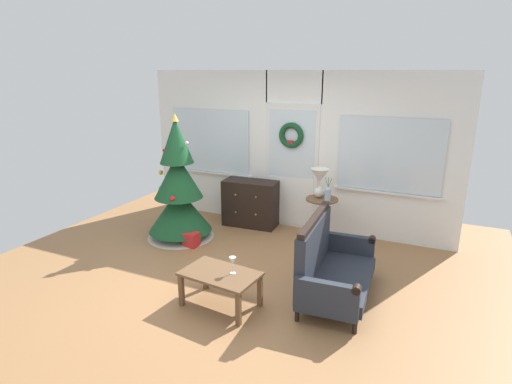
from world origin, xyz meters
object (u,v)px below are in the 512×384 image
side_table (321,212)px  table_lamp (320,179)px  christmas_tree (179,193)px  flower_vase (328,193)px  settee_sofa (329,266)px  wine_glass (233,262)px  dresser_cabinet (251,203)px  coffee_table (220,278)px  gift_box (191,239)px

side_table → table_lamp: bearing=146.3°
christmas_tree → flower_vase: size_ratio=5.55×
settee_sofa → wine_glass: 1.14m
table_lamp → wine_glass: bearing=-98.2°
dresser_cabinet → coffee_table: bearing=-71.9°
dresser_cabinet → flower_vase: flower_vase is taller
christmas_tree → settee_sofa: size_ratio=1.34×
settee_sofa → table_lamp: table_lamp is taller
dresser_cabinet → table_lamp: table_lamp is taller
flower_vase → coffee_table: size_ratio=0.39×
table_lamp → coffee_table: table_lamp is taller
side_table → wine_glass: size_ratio=3.66×
dresser_cabinet → flower_vase: size_ratio=2.65×
flower_vase → gift_box: flower_vase is taller
flower_vase → gift_box: bearing=-154.7°
flower_vase → coffee_table: (-0.61, -2.12, -0.48)m
side_table → coffee_table: (-0.51, -2.18, -0.16)m
table_lamp → gift_box: 2.12m
settee_sofa → side_table: settee_sofa is taller
flower_vase → wine_glass: flower_vase is taller
table_lamp → flower_vase: bearing=-32.0°
dresser_cabinet → gift_box: (-0.42, -1.18, -0.28)m
dresser_cabinet → table_lamp: bearing=-9.8°
side_table → flower_vase: 0.35m
dresser_cabinet → wine_glass: (0.93, -2.39, 0.16)m
dresser_cabinet → side_table: 1.33m
dresser_cabinet → side_table: dresser_cabinet is taller
coffee_table → wine_glass: wine_glass is taller
wine_glass → gift_box: (-1.36, 1.21, -0.44)m
dresser_cabinet → coffee_table: size_ratio=1.04×
dresser_cabinet → settee_sofa: settee_sofa is taller
settee_sofa → table_lamp: 1.71m
christmas_tree → dresser_cabinet: 1.26m
coffee_table → wine_glass: bearing=17.7°
table_lamp → flower_vase: (0.16, -0.10, -0.17)m
wine_glass → gift_box: 1.87m
table_lamp → coffee_table: size_ratio=0.49×
coffee_table → dresser_cabinet: bearing=108.1°
dresser_cabinet → coffee_table: dresser_cabinet is taller
coffee_table → wine_glass: (0.14, 0.04, 0.20)m
side_table → flower_vase: flower_vase is taller
settee_sofa → coffee_table: 1.26m
christmas_tree → table_lamp: christmas_tree is taller
dresser_cabinet → gift_box: 1.29m
wine_glass → side_table: bearing=80.1°
christmas_tree → settee_sofa: christmas_tree is taller
side_table → flower_vase: bearing=-31.0°
dresser_cabinet → settee_sofa: 2.49m
side_table → coffee_table: bearing=-103.1°
gift_box → wine_glass: bearing=-41.8°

